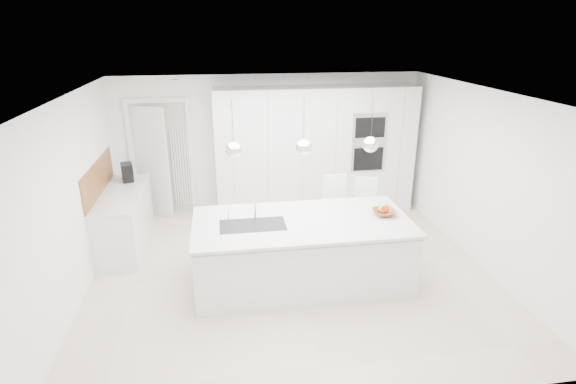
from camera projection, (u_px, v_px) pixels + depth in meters
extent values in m
plane|color=beige|center=(291.00, 271.00, 6.40)|extent=(5.50, 5.50, 0.00)
plane|color=white|center=(270.00, 143.00, 8.28)|extent=(5.50, 0.00, 5.50)
plane|color=white|center=(73.00, 201.00, 5.57)|extent=(0.00, 5.00, 5.00)
plane|color=white|center=(292.00, 94.00, 5.53)|extent=(5.50, 5.50, 0.00)
cube|color=white|center=(315.00, 151.00, 8.15)|extent=(3.60, 0.60, 2.30)
cube|color=white|center=(148.00, 163.00, 7.97)|extent=(0.76, 0.38, 2.00)
cube|color=white|center=(124.00, 221.00, 7.01)|extent=(0.60, 1.80, 0.86)
cube|color=silver|center=(121.00, 194.00, 6.85)|extent=(0.62, 1.82, 0.04)
cube|color=#905C33|center=(98.00, 178.00, 6.72)|extent=(0.02, 1.80, 0.50)
cube|color=white|center=(302.00, 254.00, 5.99)|extent=(2.80, 1.20, 0.86)
cube|color=silver|center=(302.00, 222.00, 5.88)|extent=(2.84, 1.40, 0.04)
cylinder|color=white|center=(255.00, 208.00, 5.87)|extent=(0.02, 0.02, 0.30)
sphere|color=white|center=(234.00, 150.00, 5.35)|extent=(0.20, 0.20, 0.20)
sphere|color=white|center=(304.00, 147.00, 5.47)|extent=(0.20, 0.20, 0.20)
sphere|color=white|center=(371.00, 144.00, 5.60)|extent=(0.20, 0.20, 0.20)
imported|color=#905C33|center=(384.00, 212.00, 6.02)|extent=(0.32, 0.32, 0.08)
cube|color=black|center=(127.00, 172.00, 7.31)|extent=(0.23, 0.31, 0.29)
sphere|color=red|center=(383.00, 209.00, 6.03)|extent=(0.09, 0.09, 0.09)
sphere|color=red|center=(386.00, 210.00, 6.00)|extent=(0.09, 0.09, 0.09)
sphere|color=red|center=(383.00, 210.00, 6.01)|extent=(0.08, 0.08, 0.08)
sphere|color=red|center=(380.00, 210.00, 6.03)|extent=(0.07, 0.07, 0.07)
torus|color=gold|center=(384.00, 208.00, 5.98)|extent=(0.21, 0.15, 0.19)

